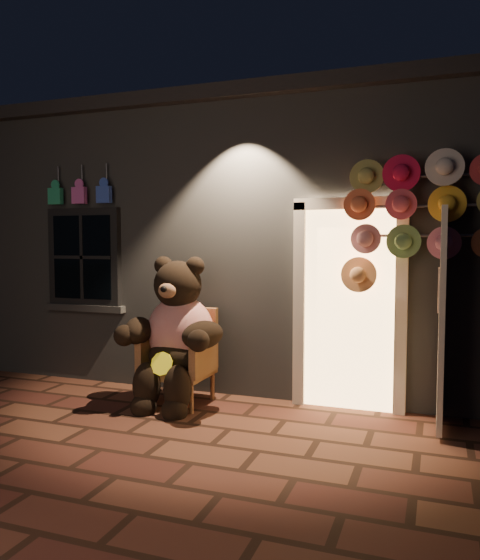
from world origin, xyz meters
The scene contains 5 objects.
ground centered at (0.00, 0.00, 0.00)m, with size 60.00×60.00×0.00m, color brown.
shop_building centered at (0.00, 3.99, 1.74)m, with size 7.30×5.95×3.51m.
wicker_armchair centered at (-0.39, 1.07, 0.51)m, with size 0.71×0.64×1.01m.
teddy_bear centered at (-0.39, 0.94, 0.75)m, with size 1.20×0.93×1.65m.
hat_rack centered at (2.03, 1.28, 2.01)m, with size 1.46×0.22×2.58m.
Camera 1 is at (2.21, -4.21, 1.74)m, focal length 35.00 mm.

